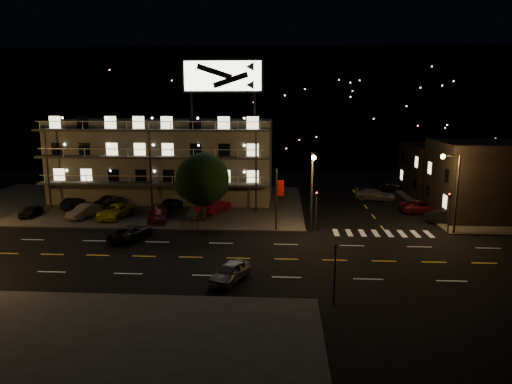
# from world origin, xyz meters

# --- Properties ---
(ground) EXTENTS (140.00, 140.00, 0.00)m
(ground) POSITION_xyz_m (0.00, 0.00, 0.00)
(ground) COLOR black
(ground) RESTS_ON ground
(curb_nw) EXTENTS (44.00, 24.00, 0.15)m
(curb_nw) POSITION_xyz_m (-14.00, 20.00, 0.07)
(curb_nw) COLOR #373735
(curb_nw) RESTS_ON ground
(curb_ne) EXTENTS (16.00, 24.00, 0.15)m
(curb_ne) POSITION_xyz_m (30.00, 20.00, 0.07)
(curb_ne) COLOR #373735
(curb_ne) RESTS_ON ground
(motel) EXTENTS (28.00, 13.80, 18.10)m
(motel) POSITION_xyz_m (-9.94, 23.88, 5.34)
(motel) COLOR gray
(motel) RESTS_ON ground
(side_bldg_front) EXTENTS (14.06, 10.00, 8.50)m
(side_bldg_front) POSITION_xyz_m (29.99, 16.00, 4.25)
(side_bldg_front) COLOR black
(side_bldg_front) RESTS_ON ground
(side_bldg_back) EXTENTS (14.06, 12.00, 7.00)m
(side_bldg_back) POSITION_xyz_m (29.99, 28.00, 3.50)
(side_bldg_back) COLOR black
(side_bldg_back) RESTS_ON ground
(hill_backdrop) EXTENTS (120.00, 25.00, 24.00)m
(hill_backdrop) POSITION_xyz_m (-5.94, 68.78, 11.55)
(hill_backdrop) COLOR black
(hill_backdrop) RESTS_ON ground
(streetlight_nc) EXTENTS (0.44, 1.92, 8.00)m
(streetlight_nc) POSITION_xyz_m (8.50, 7.94, 4.96)
(streetlight_nc) COLOR #2D2D30
(streetlight_nc) RESTS_ON ground
(streetlight_ne) EXTENTS (1.92, 0.44, 8.00)m
(streetlight_ne) POSITION_xyz_m (22.14, 8.30, 4.96)
(streetlight_ne) COLOR #2D2D30
(streetlight_ne) RESTS_ON ground
(signal_nw) EXTENTS (0.20, 0.27, 4.60)m
(signal_nw) POSITION_xyz_m (9.00, 8.50, 2.57)
(signal_nw) COLOR #2D2D30
(signal_nw) RESTS_ON ground
(signal_sw) EXTENTS (0.20, 0.27, 4.60)m
(signal_sw) POSITION_xyz_m (9.00, -8.50, 2.57)
(signal_sw) COLOR #2D2D30
(signal_sw) RESTS_ON ground
(signal_ne) EXTENTS (0.27, 0.20, 4.60)m
(signal_ne) POSITION_xyz_m (22.00, 8.50, 2.57)
(signal_ne) COLOR #2D2D30
(signal_ne) RESTS_ON ground
(banner_north) EXTENTS (0.83, 0.16, 6.40)m
(banner_north) POSITION_xyz_m (5.09, 8.40, 3.43)
(banner_north) COLOR #2D2D30
(banner_north) RESTS_ON ground
(stop_sign) EXTENTS (0.91, 0.11, 2.61)m
(stop_sign) POSITION_xyz_m (-3.00, 8.57, 1.71)
(stop_sign) COLOR #2D2D30
(stop_sign) RESTS_ON ground
(tree) EXTENTS (5.89, 5.68, 7.42)m
(tree) POSITION_xyz_m (-2.95, 11.32, 4.56)
(tree) COLOR black
(tree) RESTS_ON curb_nw
(lot_car_0) EXTENTS (1.54, 3.61, 1.22)m
(lot_car_0) POSITION_xyz_m (-22.68, 12.18, 0.76)
(lot_car_0) COLOR black
(lot_car_0) RESTS_ON curb_nw
(lot_car_1) EXTENTS (2.88, 4.63, 1.44)m
(lot_car_1) POSITION_xyz_m (-16.44, 12.06, 0.87)
(lot_car_1) COLOR gray
(lot_car_1) RESTS_ON curb_nw
(lot_car_2) EXTENTS (3.28, 5.64, 1.48)m
(lot_car_2) POSITION_xyz_m (-12.96, 12.19, 0.89)
(lot_car_2) COLOR yellow
(lot_car_2) RESTS_ON curb_nw
(lot_car_3) EXTENTS (2.65, 5.01, 1.38)m
(lot_car_3) POSITION_xyz_m (-7.81, 11.15, 0.84)
(lot_car_3) COLOR #580C17
(lot_car_3) RESTS_ON curb_nw
(lot_car_4) EXTENTS (1.87, 3.83, 1.26)m
(lot_car_4) POSITION_xyz_m (-4.24, 12.78, 0.78)
(lot_car_4) COLOR gray
(lot_car_4) RESTS_ON curb_nw
(lot_car_5) EXTENTS (1.60, 4.01, 1.30)m
(lot_car_5) POSITION_xyz_m (-19.77, 16.52, 0.80)
(lot_car_5) COLOR black
(lot_car_5) RESTS_ON curb_nw
(lot_car_6) EXTENTS (2.62, 5.35, 1.46)m
(lot_car_6) POSITION_xyz_m (-15.63, 17.50, 0.88)
(lot_car_6) COLOR black
(lot_car_6) RESTS_ON curb_nw
(lot_car_7) EXTENTS (3.41, 5.10, 1.37)m
(lot_car_7) POSITION_xyz_m (-14.65, 17.36, 0.84)
(lot_car_7) COLOR gray
(lot_car_7) RESTS_ON curb_nw
(lot_car_8) EXTENTS (2.29, 4.62, 1.52)m
(lot_car_8) POSITION_xyz_m (-7.65, 16.15, 0.91)
(lot_car_8) COLOR black
(lot_car_8) RESTS_ON curb_nw
(lot_car_9) EXTENTS (3.39, 4.87, 1.52)m
(lot_car_9) POSITION_xyz_m (-2.22, 15.45, 0.91)
(lot_car_9) COLOR #580C17
(lot_car_9) RESTS_ON curb_nw
(side_car_0) EXTENTS (4.59, 2.04, 1.46)m
(side_car_0) POSITION_xyz_m (23.42, 12.47, 0.73)
(side_car_0) COLOR black
(side_car_0) RESTS_ON ground
(side_car_1) EXTENTS (5.65, 3.02, 1.51)m
(side_car_1) POSITION_xyz_m (22.10, 17.21, 0.75)
(side_car_1) COLOR #580C17
(side_car_1) RESTS_ON ground
(side_car_2) EXTENTS (5.52, 3.29, 1.50)m
(side_car_2) POSITION_xyz_m (17.87, 24.07, 0.75)
(side_car_2) COLOR gray
(side_car_2) RESTS_ON ground
(side_car_3) EXTENTS (4.42, 2.07, 1.46)m
(side_car_3) POSITION_xyz_m (20.89, 31.08, 0.73)
(side_car_3) COLOR black
(side_car_3) RESTS_ON ground
(road_car_east) EXTENTS (3.11, 4.50, 1.42)m
(road_car_east) POSITION_xyz_m (1.90, -5.04, 0.71)
(road_car_east) COLOR gray
(road_car_east) RESTS_ON ground
(road_car_west) EXTENTS (3.49, 5.39, 1.38)m
(road_car_west) POSITION_xyz_m (-8.69, 4.69, 0.69)
(road_car_west) COLOR black
(road_car_west) RESTS_ON ground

